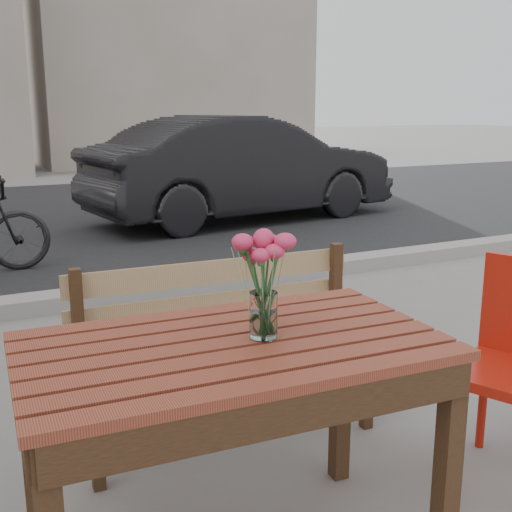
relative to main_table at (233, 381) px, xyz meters
The scene contains 5 objects.
street 5.14m from the main_table, 87.92° to the left, with size 30.00×8.12×0.12m.
main_table is the anchor object (origin of this frame).
main_bench 0.90m from the main_table, 68.11° to the left, with size 1.36×0.47×0.83m.
main_vase 0.35m from the main_table, ahead, with size 0.18×0.18×0.33m.
parked_car 6.58m from the main_table, 64.23° to the left, with size 1.43×4.09×1.35m, color black.
Camera 1 is at (-0.93, -1.67, 1.45)m, focal length 45.00 mm.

